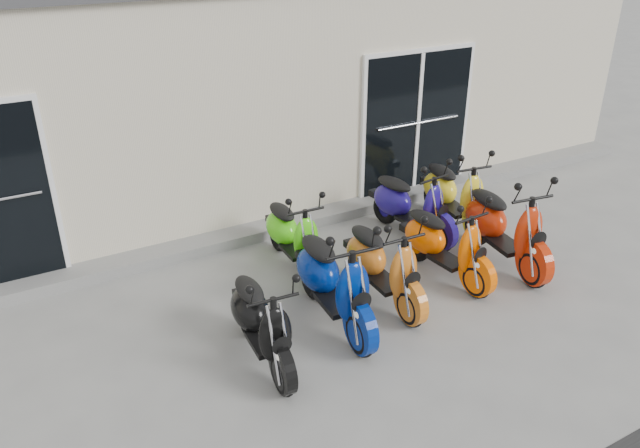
{
  "coord_description": "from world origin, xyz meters",
  "views": [
    {
      "loc": [
        -3.28,
        -5.19,
        4.04
      ],
      "look_at": [
        0.0,
        0.6,
        0.75
      ],
      "focal_mm": 35.0,
      "sensor_mm": 36.0,
      "label": 1
    }
  ],
  "objects_px": {
    "scooter_front_blue": "(334,270)",
    "scooter_back_yellow": "(455,185)",
    "scooter_front_orange_b": "(447,234)",
    "scooter_front_black": "(261,312)",
    "scooter_back_blue": "(412,196)",
    "scooter_front_red": "(507,217)",
    "scooter_back_green": "(293,226)",
    "scooter_front_orange_a": "(384,255)"
  },
  "relations": [
    {
      "from": "scooter_front_black",
      "to": "scooter_back_yellow",
      "type": "height_order",
      "value": "scooter_back_yellow"
    },
    {
      "from": "scooter_front_blue",
      "to": "scooter_back_green",
      "type": "bearing_deg",
      "value": 86.32
    },
    {
      "from": "scooter_back_yellow",
      "to": "scooter_front_black",
      "type": "bearing_deg",
      "value": -150.93
    },
    {
      "from": "scooter_front_orange_b",
      "to": "scooter_front_blue",
      "type": "bearing_deg",
      "value": -178.52
    },
    {
      "from": "scooter_front_orange_a",
      "to": "scooter_front_orange_b",
      "type": "distance_m",
      "value": 0.97
    },
    {
      "from": "scooter_front_black",
      "to": "scooter_front_red",
      "type": "height_order",
      "value": "scooter_front_red"
    },
    {
      "from": "scooter_front_black",
      "to": "scooter_front_orange_a",
      "type": "xyz_separation_m",
      "value": [
        1.67,
        0.32,
        0.03
      ]
    },
    {
      "from": "scooter_front_blue",
      "to": "scooter_back_green",
      "type": "height_order",
      "value": "scooter_front_blue"
    },
    {
      "from": "scooter_front_black",
      "to": "scooter_back_yellow",
      "type": "distance_m",
      "value": 3.97
    },
    {
      "from": "scooter_front_black",
      "to": "scooter_front_orange_a",
      "type": "height_order",
      "value": "scooter_front_orange_a"
    },
    {
      "from": "scooter_front_black",
      "to": "scooter_back_blue",
      "type": "distance_m",
      "value": 3.3
    },
    {
      "from": "scooter_front_blue",
      "to": "scooter_front_red",
      "type": "relative_size",
      "value": 1.0
    },
    {
      "from": "scooter_front_orange_a",
      "to": "scooter_front_red",
      "type": "bearing_deg",
      "value": 0.99
    },
    {
      "from": "scooter_back_green",
      "to": "scooter_back_yellow",
      "type": "height_order",
      "value": "scooter_back_yellow"
    },
    {
      "from": "scooter_front_orange_a",
      "to": "scooter_front_blue",
      "type": "bearing_deg",
      "value": -169.82
    },
    {
      "from": "scooter_back_green",
      "to": "scooter_back_yellow",
      "type": "relative_size",
      "value": 0.91
    },
    {
      "from": "scooter_front_red",
      "to": "scooter_back_blue",
      "type": "height_order",
      "value": "scooter_front_red"
    },
    {
      "from": "scooter_back_green",
      "to": "scooter_back_blue",
      "type": "relative_size",
      "value": 0.94
    },
    {
      "from": "scooter_front_red",
      "to": "scooter_back_yellow",
      "type": "height_order",
      "value": "scooter_front_red"
    },
    {
      "from": "scooter_front_blue",
      "to": "scooter_front_orange_b",
      "type": "xyz_separation_m",
      "value": [
        1.68,
        0.16,
        -0.07
      ]
    },
    {
      "from": "scooter_front_orange_a",
      "to": "scooter_back_yellow",
      "type": "xyz_separation_m",
      "value": [
        2.02,
        1.14,
        0.02
      ]
    },
    {
      "from": "scooter_back_green",
      "to": "scooter_front_red",
      "type": "bearing_deg",
      "value": -25.53
    },
    {
      "from": "scooter_front_orange_b",
      "to": "scooter_back_blue",
      "type": "distance_m",
      "value": 1.14
    },
    {
      "from": "scooter_front_orange_a",
      "to": "scooter_back_yellow",
      "type": "relative_size",
      "value": 0.97
    },
    {
      "from": "scooter_front_orange_b",
      "to": "scooter_front_red",
      "type": "xyz_separation_m",
      "value": [
        0.88,
        -0.09,
        0.07
      ]
    },
    {
      "from": "scooter_front_black",
      "to": "scooter_back_green",
      "type": "xyz_separation_m",
      "value": [
        1.14,
        1.53,
        -0.01
      ]
    },
    {
      "from": "scooter_back_yellow",
      "to": "scooter_front_red",
      "type": "bearing_deg",
      "value": -91.04
    },
    {
      "from": "scooter_front_red",
      "to": "scooter_back_yellow",
      "type": "xyz_separation_m",
      "value": [
        0.18,
        1.17,
        -0.04
      ]
    },
    {
      "from": "scooter_front_blue",
      "to": "scooter_front_orange_b",
      "type": "bearing_deg",
      "value": 10.1
    },
    {
      "from": "scooter_front_blue",
      "to": "scooter_front_orange_b",
      "type": "distance_m",
      "value": 1.69
    },
    {
      "from": "scooter_front_red",
      "to": "scooter_back_yellow",
      "type": "relative_size",
      "value": 1.06
    },
    {
      "from": "scooter_front_blue",
      "to": "scooter_front_red",
      "type": "xyz_separation_m",
      "value": [
        2.56,
        0.07,
        -0.0
      ]
    },
    {
      "from": "scooter_front_blue",
      "to": "scooter_front_red",
      "type": "distance_m",
      "value": 2.57
    },
    {
      "from": "scooter_front_black",
      "to": "scooter_front_blue",
      "type": "xyz_separation_m",
      "value": [
        0.95,
        0.22,
        0.09
      ]
    },
    {
      "from": "scooter_front_black",
      "to": "scooter_back_blue",
      "type": "height_order",
      "value": "scooter_back_blue"
    },
    {
      "from": "scooter_front_blue",
      "to": "scooter_back_green",
      "type": "distance_m",
      "value": 1.33
    },
    {
      "from": "scooter_front_orange_a",
      "to": "scooter_back_yellow",
      "type": "bearing_deg",
      "value": 31.36
    },
    {
      "from": "scooter_front_blue",
      "to": "scooter_front_red",
      "type": "bearing_deg",
      "value": 6.13
    },
    {
      "from": "scooter_front_blue",
      "to": "scooter_back_yellow",
      "type": "relative_size",
      "value": 1.06
    },
    {
      "from": "scooter_front_red",
      "to": "scooter_back_green",
      "type": "relative_size",
      "value": 1.16
    },
    {
      "from": "scooter_front_black",
      "to": "scooter_front_orange_b",
      "type": "height_order",
      "value": "scooter_front_orange_b"
    },
    {
      "from": "scooter_front_blue",
      "to": "scooter_back_green",
      "type": "xyz_separation_m",
      "value": [
        0.19,
        1.32,
        -0.09
      ]
    }
  ]
}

